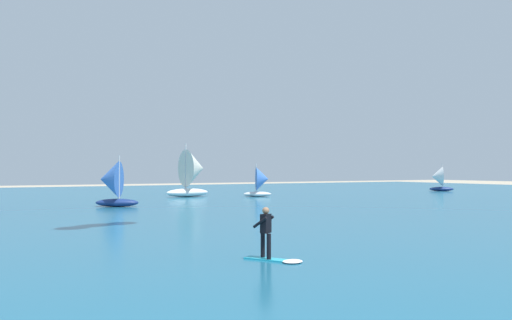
{
  "coord_description": "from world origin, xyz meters",
  "views": [
    {
      "loc": [
        -9.41,
        5.29,
        2.96
      ],
      "look_at": [
        -0.33,
        21.48,
        3.3
      ],
      "focal_mm": 36.33,
      "sensor_mm": 36.0,
      "label": 1
    }
  ],
  "objects": [
    {
      "name": "kitesurfer",
      "position": [
        -1.0,
        19.32,
        0.7
      ],
      "size": [
        1.46,
        1.98,
        1.67
      ],
      "color": "#26B2CC",
      "rests_on": "ocean"
    },
    {
      "name": "sailboat_leading",
      "position": [
        17.67,
        52.43,
        1.7
      ],
      "size": [
        3.11,
        2.78,
        3.5
      ],
      "color": "silver",
      "rests_on": "ocean"
    },
    {
      "name": "sailboat_mid_right",
      "position": [
        0.33,
        45.45,
        1.9
      ],
      "size": [
        3.53,
        3.16,
        3.93
      ],
      "color": "navy",
      "rests_on": "ocean"
    },
    {
      "name": "sailboat_near_shore",
      "position": [
        11.54,
        56.18,
        2.66
      ],
      "size": [
        4.78,
        4.06,
        5.58
      ],
      "color": "white",
      "rests_on": "ocean"
    },
    {
      "name": "sailboat_anchored_offshore",
      "position": [
        45.11,
        53.23,
        1.77
      ],
      "size": [
        3.24,
        3.18,
        3.64
      ],
      "color": "navy",
      "rests_on": "ocean"
    },
    {
      "name": "ocean",
      "position": [
        0.0,
        51.13,
        0.05
      ],
      "size": [
        160.0,
        90.0,
        0.1
      ],
      "primitive_type": "cube",
      "color": "#1E607F",
      "rests_on": "ground"
    }
  ]
}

